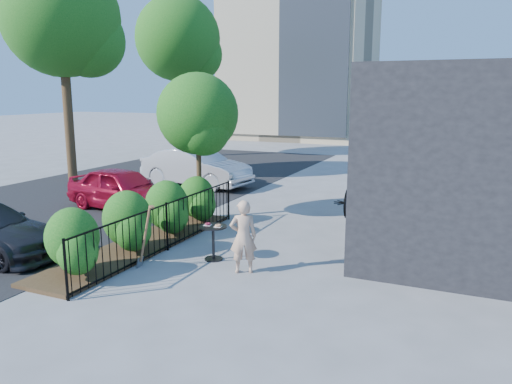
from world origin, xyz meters
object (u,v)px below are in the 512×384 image
at_px(cafe_table, 213,236).
at_px(car_red, 122,189).
at_px(woman, 243,237).
at_px(car_silver, 196,167).
at_px(patio_tree, 199,119).
at_px(street_tree_far, 178,44).
at_px(shovel, 144,240).
at_px(street_tree_near, 62,25).

height_order(cafe_table, car_red, car_red).
bearing_deg(woman, car_silver, -82.40).
relative_size(patio_tree, car_silver, 0.92).
relative_size(street_tree_far, car_silver, 1.93).
height_order(woman, shovel, woman).
height_order(patio_tree, shovel, patio_tree).
relative_size(patio_tree, street_tree_far, 0.48).
bearing_deg(patio_tree, cafe_table, -55.68).
relative_size(street_tree_far, shovel, 6.15).
xyz_separation_m(street_tree_far, car_red, (5.00, -11.19, -5.28)).
bearing_deg(car_silver, patio_tree, -140.29).
relative_size(street_tree_near, car_silver, 1.93).
distance_m(street_tree_far, car_red, 13.35).
bearing_deg(shovel, patio_tree, 104.06).
bearing_deg(car_silver, woman, -136.21).
xyz_separation_m(patio_tree, cafe_table, (1.97, -2.89, -2.25)).
distance_m(cafe_table, car_silver, 8.49).
bearing_deg(street_tree_far, shovel, -60.14).
bearing_deg(street_tree_near, woman, -31.64).
xyz_separation_m(street_tree_near, car_red, (5.00, -3.19, -5.28)).
xyz_separation_m(street_tree_near, woman, (10.58, -6.52, -5.19)).
distance_m(patio_tree, car_silver, 5.39).
xyz_separation_m(cafe_table, shovel, (-0.99, -1.03, 0.08)).
xyz_separation_m(cafe_table, car_red, (-4.67, 2.90, 0.13)).
bearing_deg(street_tree_far, car_silver, -54.16).
height_order(street_tree_far, woman, street_tree_far).
height_order(patio_tree, cafe_table, patio_tree).
height_order(street_tree_far, car_red, street_tree_far).
relative_size(patio_tree, car_red, 1.06).
xyz_separation_m(patio_tree, car_silver, (-2.66, 4.22, -2.06)).
height_order(street_tree_near, car_red, street_tree_near).
distance_m(shovel, car_red, 5.38).
xyz_separation_m(woman, car_red, (-5.58, 3.33, -0.09)).
bearing_deg(cafe_table, shovel, -133.97).
bearing_deg(street_tree_near, street_tree_far, 90.00).
relative_size(shovel, car_silver, 0.31).
xyz_separation_m(street_tree_far, car_silver, (5.04, -6.98, -5.21)).
xyz_separation_m(woman, shovel, (-1.89, -0.60, -0.13)).
height_order(patio_tree, street_tree_near, street_tree_near).
distance_m(patio_tree, cafe_table, 4.16).
distance_m(patio_tree, car_red, 3.44).
xyz_separation_m(woman, car_silver, (-5.53, 7.54, -0.02)).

